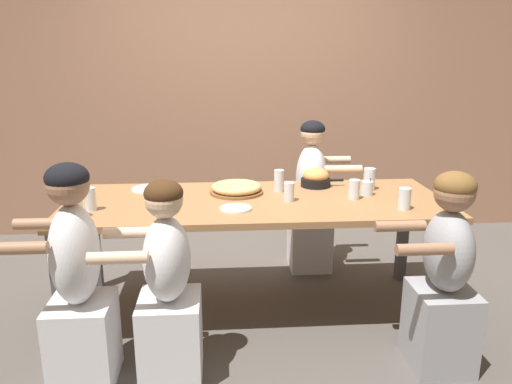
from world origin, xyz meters
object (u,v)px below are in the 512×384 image
drinking_glass_a (279,181)px  diner_far_midright (311,203)px  drinking_glass_c (404,200)px  diner_near_right (444,279)px  empty_plate_a (236,208)px  skillet_bowl (316,178)px  drinking_glass_e (77,208)px  diner_near_midleft (168,292)px  empty_plate_b (149,189)px  pizza_board_main (236,188)px  drinking_glass_d (289,193)px  drinking_glass_b (91,201)px  drinking_glass_f (354,190)px  drinking_glass_g (369,180)px  cocktail_glass_blue (367,189)px  diner_near_left (77,285)px

drinking_glass_a → diner_far_midright: 0.67m
drinking_glass_c → diner_near_right: bearing=-77.6°
diner_far_midright → drinking_glass_c: bearing=21.8°
drinking_glass_c → empty_plate_a: bearing=175.9°
skillet_bowl → drinking_glass_e: size_ratio=2.34×
drinking_glass_e → diner_far_midright: size_ratio=0.11×
diner_near_midleft → empty_plate_b: bearing=12.1°
empty_plate_a → empty_plate_b: size_ratio=0.80×
pizza_board_main → diner_near_midleft: bearing=-114.5°
skillet_bowl → drinking_glass_d: size_ratio=2.51×
drinking_glass_c → diner_near_midleft: 1.48m
drinking_glass_b → diner_far_midright: (1.48, 0.85, -0.30)m
drinking_glass_f → diner_far_midright: 0.79m
drinking_glass_b → drinking_glass_a: bearing=16.6°
empty_plate_b → drinking_glass_g: size_ratio=1.58×
empty_plate_a → drinking_glass_d: size_ratio=1.58×
empty_plate_b → diner_near_midleft: size_ratio=0.22×
empty_plate_a → drinking_glass_c: size_ratio=1.44×
empty_plate_a → diner_far_midright: (0.62, 0.89, -0.24)m
drinking_glass_b → drinking_glass_f: bearing=4.6°
drinking_glass_a → pizza_board_main: bearing=-175.2°
skillet_bowl → empty_plate_b: skillet_bowl is taller
empty_plate_b → cocktail_glass_blue: 1.48m
empty_plate_a → drinking_glass_e: drinking_glass_e is taller
diner_near_left → drinking_glass_a: bearing=-52.2°
drinking_glass_d → drinking_glass_f: (0.42, 0.02, 0.00)m
empty_plate_b → drinking_glass_a: size_ratio=1.59×
empty_plate_a → diner_far_midright: 1.11m
pizza_board_main → skillet_bowl: size_ratio=1.18×
empty_plate_a → diner_near_midleft: size_ratio=0.17×
diner_near_midleft → drinking_glass_c: bearing=-73.2°
empty_plate_b → diner_near_right: diner_near_right is taller
drinking_glass_c → cocktail_glass_blue: bearing=111.8°
cocktail_glass_blue → drinking_glass_c: bearing=-68.2°
drinking_glass_c → drinking_glass_f: (-0.24, 0.24, 0.00)m
drinking_glass_c → drinking_glass_e: size_ratio=1.02×
drinking_glass_c → diner_near_left: 1.90m
drinking_glass_f → diner_near_right: (0.33, -0.66, -0.32)m
empty_plate_a → diner_near_right: bearing=-24.0°
drinking_glass_d → diner_near_midleft: diner_near_midleft is taller
drinking_glass_b → diner_near_left: 0.60m
pizza_board_main → cocktail_glass_blue: (0.86, -0.11, 0.01)m
cocktail_glass_blue → drinking_glass_a: (-0.57, 0.13, 0.03)m
drinking_glass_b → diner_near_right: (1.96, -0.53, -0.32)m
drinking_glass_g → diner_near_right: (0.17, -0.88, -0.33)m
drinking_glass_d → diner_far_midright: bearing=69.0°
empty_plate_b → cocktail_glass_blue: bearing=-9.2°
cocktail_glass_blue → skillet_bowl: bearing=140.3°
drinking_glass_b → drinking_glass_g: (1.79, 0.35, 0.00)m
diner_near_left → diner_near_right: bearing=-90.0°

